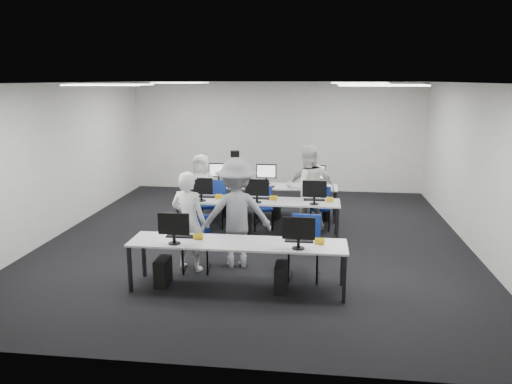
# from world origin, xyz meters

# --- Properties ---
(room) EXTENTS (9.00, 9.02, 3.00)m
(room) POSITION_xyz_m (0.00, 0.00, 1.50)
(room) COLOR black
(room) RESTS_ON ground
(ceiling_panels) EXTENTS (5.20, 4.60, 0.02)m
(ceiling_panels) POSITION_xyz_m (0.00, 0.00, 2.98)
(ceiling_panels) COLOR white
(ceiling_panels) RESTS_ON room
(desk_front) EXTENTS (3.20, 0.70, 0.73)m
(desk_front) POSITION_xyz_m (0.00, -2.40, 0.68)
(desk_front) COLOR silver
(desk_front) RESTS_ON ground
(desk_mid) EXTENTS (3.20, 0.70, 0.73)m
(desk_mid) POSITION_xyz_m (0.00, 0.20, 0.68)
(desk_mid) COLOR silver
(desk_mid) RESTS_ON ground
(desk_back) EXTENTS (3.20, 0.70, 0.73)m
(desk_back) POSITION_xyz_m (0.00, 1.60, 0.68)
(desk_back) COLOR silver
(desk_back) RESTS_ON ground
(equipment_front) EXTENTS (2.51, 0.41, 1.19)m
(equipment_front) POSITION_xyz_m (-0.19, -2.42, 0.36)
(equipment_front) COLOR #0B3797
(equipment_front) RESTS_ON desk_front
(equipment_mid) EXTENTS (2.91, 0.41, 1.19)m
(equipment_mid) POSITION_xyz_m (-0.19, 0.18, 0.36)
(equipment_mid) COLOR white
(equipment_mid) RESTS_ON desk_mid
(equipment_back) EXTENTS (2.91, 0.41, 1.19)m
(equipment_back) POSITION_xyz_m (0.19, 1.62, 0.36)
(equipment_back) COLOR white
(equipment_back) RESTS_ON desk_back
(chair_0) EXTENTS (0.48, 0.52, 0.88)m
(chair_0) POSITION_xyz_m (-0.79, -1.73, 0.28)
(chair_0) COLOR navy
(chair_0) RESTS_ON ground
(chair_1) EXTENTS (0.52, 0.56, 0.98)m
(chair_1) POSITION_xyz_m (0.98, -1.85, 0.31)
(chair_1) COLOR navy
(chair_1) RESTS_ON ground
(chair_2) EXTENTS (0.58, 0.60, 0.92)m
(chair_2) POSITION_xyz_m (-1.06, 0.70, 0.29)
(chair_2) COLOR navy
(chair_2) RESTS_ON ground
(chair_3) EXTENTS (0.52, 0.55, 0.84)m
(chair_3) POSITION_xyz_m (0.02, 0.72, 0.27)
(chair_3) COLOR navy
(chair_3) RESTS_ON ground
(chair_4) EXTENTS (0.44, 0.47, 0.86)m
(chair_4) POSITION_xyz_m (1.23, 0.88, 0.27)
(chair_4) COLOR navy
(chair_4) RESTS_ON ground
(chair_5) EXTENTS (0.54, 0.58, 0.98)m
(chair_5) POSITION_xyz_m (-0.97, 1.09, 0.31)
(chair_5) COLOR navy
(chair_5) RESTS_ON ground
(chair_6) EXTENTS (0.47, 0.50, 0.89)m
(chair_6) POSITION_xyz_m (0.03, 1.01, 0.28)
(chair_6) COLOR navy
(chair_6) RESTS_ON ground
(chair_7) EXTENTS (0.44, 0.48, 0.87)m
(chair_7) POSITION_xyz_m (1.14, 1.16, 0.28)
(chair_7) COLOR navy
(chair_7) RESTS_ON ground
(handbag) EXTENTS (0.37, 0.30, 0.26)m
(handbag) POSITION_xyz_m (-1.45, 0.39, 0.86)
(handbag) COLOR #9A844F
(handbag) RESTS_ON desk_mid
(student_0) EXTENTS (0.68, 0.54, 1.64)m
(student_0) POSITION_xyz_m (-0.91, -1.72, 0.82)
(student_0) COLOR white
(student_0) RESTS_ON ground
(student_1) EXTENTS (1.03, 0.92, 1.76)m
(student_1) POSITION_xyz_m (0.93, 0.80, 0.88)
(student_1) COLOR white
(student_1) RESTS_ON ground
(student_2) EXTENTS (0.76, 0.52, 1.48)m
(student_2) POSITION_xyz_m (-1.36, 1.13, 0.74)
(student_2) COLOR white
(student_2) RESTS_ON ground
(student_3) EXTENTS (0.99, 0.48, 1.64)m
(student_3) POSITION_xyz_m (1.03, 1.08, 0.82)
(student_3) COLOR white
(student_3) RESTS_ON ground
(photographer) EXTENTS (1.30, 0.94, 1.81)m
(photographer) POSITION_xyz_m (-0.16, -1.48, 0.91)
(photographer) COLOR slate
(photographer) RESTS_ON ground
(dslr_camera) EXTENTS (0.18, 0.21, 0.10)m
(dslr_camera) POSITION_xyz_m (-0.21, -1.30, 1.87)
(dslr_camera) COLOR black
(dslr_camera) RESTS_ON photographer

